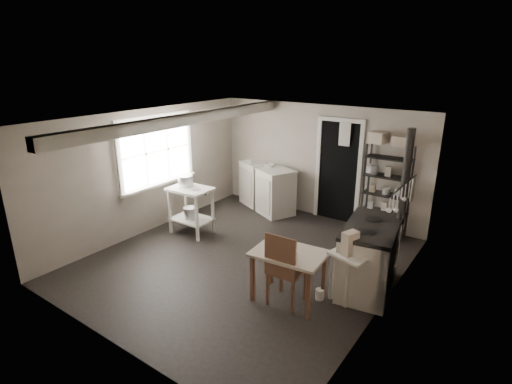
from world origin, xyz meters
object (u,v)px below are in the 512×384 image
Objects in this scene: base_cabinets at (266,188)px; stove at (369,260)px; flour_sack at (363,226)px; work_table at (288,275)px; shelf_rack at (387,186)px; chair at (287,270)px; prep_table at (191,213)px; stockpot at (186,183)px.

stove is at bearing -7.08° from base_cabinets.
work_table is at bearing -92.29° from flour_sack.
work_table is (-0.34, -2.86, -0.57)m from shelf_rack.
flour_sack is at bearing 103.82° from stove.
base_cabinets is at bearing 125.19° from chair.
base_cabinets is 3.30× the size of flour_sack.
flour_sack is at bearing 31.28° from prep_table.
stove is (0.44, -1.95, -0.51)m from shelf_rack.
work_table is (2.20, -2.74, -0.08)m from base_cabinets.
base_cabinets reaches higher than stove.
stove is at bearing -78.91° from shelf_rack.
chair is (0.02, -0.07, 0.11)m from work_table.
prep_table is 0.56m from stockpot.
stockpot is 3.59m from stove.
work_table is at bearing -26.80° from base_cabinets.
stockpot is 0.28× the size of chair.
base_cabinets is 2.32m from flour_sack.
shelf_rack is at bearing 80.66° from chair.
stockpot is 3.69m from shelf_rack.
stockpot is 3.37m from flour_sack.
stockpot is at bearing -150.88° from flour_sack.
chair is (-0.32, -2.93, -0.46)m from shelf_rack.
flour_sack is at bearing 85.11° from chair.
stove is 1.74m from flour_sack.
flour_sack is (0.08, 2.58, -0.25)m from chair.
work_table is at bearing -139.53° from stove.
base_cabinets reaches higher than prep_table.
chair is at bearing -97.75° from shelf_rack.
stove is 2.78× the size of flour_sack.
prep_table reaches higher than flour_sack.
prep_table is 2.95× the size of stockpot.
flour_sack is (2.88, 1.61, -0.70)m from stockpot.
work_table is 0.13m from chair.
prep_table is 2.00× the size of flour_sack.
chair reaches higher than work_table.
prep_table is at bearing -78.31° from base_cabinets.
prep_table is 0.60× the size of base_cabinets.
base_cabinets is at bearing -178.69° from shelf_rack.
stove is at bearing -66.99° from flour_sack.
stove is 1.20m from work_table.
shelf_rack is at bearing 34.17° from prep_table.
prep_table is 3.19m from flour_sack.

